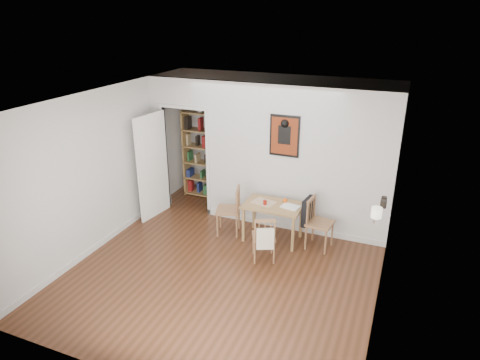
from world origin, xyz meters
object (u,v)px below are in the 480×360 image
at_px(mantel_lamp, 376,214).
at_px(ceramic_jar_b, 384,200).
at_px(chair_left, 228,210).
at_px(orange_fruit, 285,201).
at_px(bookshelf, 202,155).
at_px(notebook, 290,207).
at_px(ceramic_jar_a, 383,204).
at_px(dining_table, 273,209).
at_px(chair_front, 264,237).
at_px(fireplace, 378,245).
at_px(chair_right, 319,223).
at_px(red_glass, 265,202).

height_order(mantel_lamp, ceramic_jar_b, mantel_lamp).
xyz_separation_m(chair_left, orange_fruit, (0.97, 0.22, 0.26)).
distance_m(bookshelf, orange_fruit, 2.43).
bearing_deg(notebook, bookshelf, 151.24).
distance_m(notebook, ceramic_jar_a, 1.65).
distance_m(dining_table, ceramic_jar_b, 1.91).
xyz_separation_m(chair_left, notebook, (1.10, 0.09, 0.23)).
distance_m(chair_front, fireplace, 1.72).
bearing_deg(mantel_lamp, dining_table, 148.88).
height_order(dining_table, orange_fruit, orange_fruit).
height_order(chair_right, ceramic_jar_a, ceramic_jar_a).
distance_m(fireplace, notebook, 1.61).
xyz_separation_m(chair_right, chair_front, (-0.72, -0.70, -0.06)).
xyz_separation_m(dining_table, fireplace, (1.78, -0.63, 0.03)).
distance_m(bookshelf, ceramic_jar_a, 4.17).
distance_m(chair_front, ceramic_jar_a, 1.89).
distance_m(dining_table, chair_front, 0.69).
bearing_deg(chair_front, chair_right, 44.04).
distance_m(orange_fruit, ceramic_jar_b, 1.75).
bearing_deg(chair_right, chair_front, -135.96).
xyz_separation_m(chair_right, orange_fruit, (-0.62, 0.11, 0.25)).
height_order(bookshelf, ceramic_jar_b, bookshelf).
xyz_separation_m(orange_fruit, ceramic_jar_b, (1.60, -0.51, 0.50)).
distance_m(chair_left, ceramic_jar_a, 2.72).
relative_size(fireplace, ceramic_jar_a, 11.43).
distance_m(chair_front, ceramic_jar_b, 1.90).
relative_size(fireplace, mantel_lamp, 5.74).
relative_size(chair_right, chair_front, 1.13).
height_order(red_glass, ceramic_jar_a, ceramic_jar_a).
bearing_deg(ceramic_jar_b, orange_fruit, 162.39).
xyz_separation_m(bookshelf, orange_fruit, (2.15, -1.12, -0.20)).
bearing_deg(orange_fruit, dining_table, -140.31).
bearing_deg(chair_front, ceramic_jar_b, 9.86).
xyz_separation_m(mantel_lamp, ceramic_jar_b, (0.04, 0.67, -0.08)).
bearing_deg(dining_table, red_glass, -152.59).
xyz_separation_m(bookshelf, ceramic_jar_b, (3.75, -1.63, 0.30)).
relative_size(chair_right, bookshelf, 0.48).
xyz_separation_m(chair_left, chair_right, (1.59, 0.11, 0.01)).
bearing_deg(notebook, ceramic_jar_a, -19.74).
bearing_deg(chair_right, dining_table, -177.81).
xyz_separation_m(dining_table, orange_fruit, (0.17, 0.14, 0.12)).
xyz_separation_m(chair_right, bookshelf, (-2.77, 1.23, 0.45)).
relative_size(red_glass, ceramic_jar_b, 0.80).
height_order(chair_front, bookshelf, bookshelf).
relative_size(chair_left, chair_right, 1.00).
distance_m(chair_right, ceramic_jar_a, 1.36).
height_order(chair_left, red_glass, chair_left).
bearing_deg(bookshelf, ceramic_jar_b, -23.52).
bearing_deg(ceramic_jar_b, chair_left, 173.54).
distance_m(ceramic_jar_a, ceramic_jar_b, 0.15).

